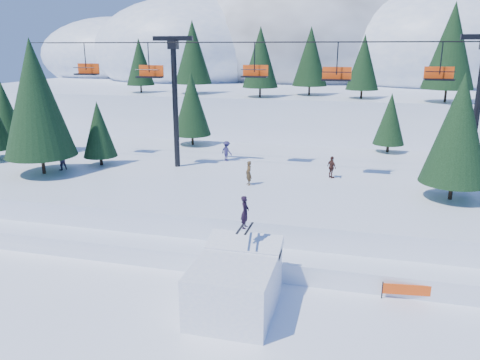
% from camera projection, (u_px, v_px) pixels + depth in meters
% --- Properties ---
extents(ground, '(160.00, 160.00, 0.00)m').
position_uv_depth(ground, '(219.00, 333.00, 20.28)').
color(ground, white).
rests_on(ground, ground).
extents(mid_shelf, '(70.00, 22.00, 2.50)m').
position_uv_depth(mid_shelf, '(285.00, 189.00, 36.71)').
color(mid_shelf, white).
rests_on(mid_shelf, ground).
extents(berm, '(70.00, 6.00, 1.10)m').
position_uv_depth(berm, '(258.00, 247.00, 27.58)').
color(berm, white).
rests_on(berm, ground).
extents(mountain_ridge, '(119.00, 60.78, 26.46)m').
position_uv_depth(mountain_ridge, '(306.00, 60.00, 87.22)').
color(mountain_ridge, white).
rests_on(mountain_ridge, ground).
extents(jump_kicker, '(3.67, 5.00, 5.19)m').
position_uv_depth(jump_kicker, '(235.00, 284.00, 21.67)').
color(jump_kicker, white).
rests_on(jump_kicker, ground).
extents(chairlift, '(46.00, 3.21, 10.28)m').
position_uv_depth(chairlift, '(309.00, 84.00, 34.20)').
color(chairlift, black).
rests_on(chairlift, mid_shelf).
extents(conifer_stand, '(61.55, 18.79, 10.17)m').
position_uv_depth(conifer_stand, '(298.00, 115.00, 35.27)').
color(conifer_stand, black).
rests_on(conifer_stand, mid_shelf).
extents(distant_skiers, '(31.07, 7.84, 1.85)m').
position_uv_depth(distant_skiers, '(254.00, 160.00, 36.97)').
color(distant_skiers, '#3D211B').
rests_on(distant_skiers, mid_shelf).
extents(banner_near, '(2.84, 0.39, 0.90)m').
position_uv_depth(banner_near, '(412.00, 290.00, 22.73)').
color(banner_near, black).
rests_on(banner_near, ground).
extents(banner_far, '(2.76, 0.81, 0.90)m').
position_uv_depth(banner_far, '(433.00, 276.00, 24.20)').
color(banner_far, black).
rests_on(banner_far, ground).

